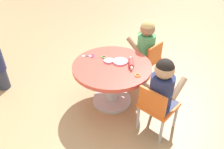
# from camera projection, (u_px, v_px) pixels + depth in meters

# --- Properties ---
(ground_plane) EXTENTS (10.00, 10.00, 0.00)m
(ground_plane) POSITION_uv_depth(u_px,v_px,m) (112.00, 100.00, 2.55)
(ground_plane) COLOR tan
(craft_table) EXTENTS (0.82, 0.82, 0.49)m
(craft_table) POSITION_uv_depth(u_px,v_px,m) (112.00, 75.00, 2.35)
(craft_table) COLOR silver
(craft_table) RESTS_ON ground
(child_chair_left) EXTENTS (0.42, 0.42, 0.54)m
(child_chair_left) POSITION_uv_depth(u_px,v_px,m) (157.00, 106.00, 2.03)
(child_chair_left) COLOR #B7B7BC
(child_chair_left) RESTS_ON ground
(seated_child_left) EXTENTS (0.43, 0.44, 0.51)m
(seated_child_left) POSITION_uv_depth(u_px,v_px,m) (162.00, 85.00, 1.93)
(seated_child_left) COLOR #3F4772
(seated_child_left) RESTS_ON ground
(child_chair_right) EXTENTS (0.42, 0.42, 0.54)m
(child_chair_right) POSITION_uv_depth(u_px,v_px,m) (147.00, 59.00, 2.71)
(child_chair_right) COLOR #B7B7BC
(child_chair_right) RESTS_ON ground
(seated_child_right) EXTENTS (0.44, 0.43, 0.51)m
(seated_child_right) POSITION_uv_depth(u_px,v_px,m) (146.00, 42.00, 2.60)
(seated_child_right) COLOR #3F4772
(seated_child_right) RESTS_ON ground
(rolling_pin) EXTENTS (0.23, 0.07, 0.05)m
(rolling_pin) POSITION_uv_depth(u_px,v_px,m) (131.00, 63.00, 2.26)
(rolling_pin) COLOR #D83F3F
(rolling_pin) RESTS_ON craft_table
(craft_scissors) EXTENTS (0.08, 0.14, 0.01)m
(craft_scissors) POSITION_uv_depth(u_px,v_px,m) (90.00, 56.00, 2.42)
(craft_scissors) COLOR silver
(craft_scissors) RESTS_ON craft_table
(playdough_blob_0) EXTENTS (0.11, 0.11, 0.02)m
(playdough_blob_0) POSITION_uv_depth(u_px,v_px,m) (109.00, 61.00, 2.32)
(playdough_blob_0) COLOR pink
(playdough_blob_0) RESTS_ON craft_table
(playdough_blob_1) EXTENTS (0.16, 0.16, 0.02)m
(playdough_blob_1) POSITION_uv_depth(u_px,v_px,m) (120.00, 61.00, 2.31)
(playdough_blob_1) COLOR pink
(playdough_blob_1) RESTS_ON craft_table
(cookie_cutter_0) EXTENTS (0.05, 0.05, 0.01)m
(cookie_cutter_0) POSITION_uv_depth(u_px,v_px,m) (104.00, 57.00, 2.40)
(cookie_cutter_0) COLOR #4CB259
(cookie_cutter_0) RESTS_ON craft_table
(cookie_cutter_1) EXTENTS (0.06, 0.06, 0.01)m
(cookie_cutter_1) POSITION_uv_depth(u_px,v_px,m) (138.00, 75.00, 2.11)
(cookie_cutter_1) COLOR orange
(cookie_cutter_1) RESTS_ON craft_table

